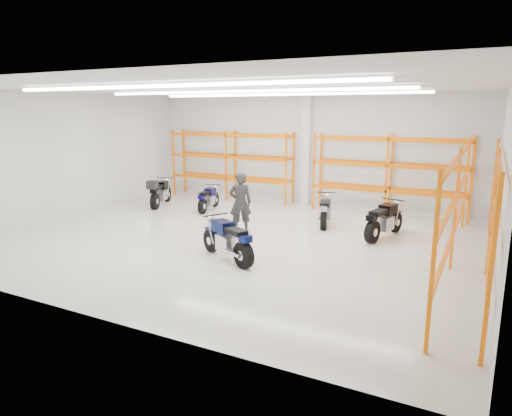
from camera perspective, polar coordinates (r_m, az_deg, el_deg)
The scene contains 12 objects.
ground at distance 14.05m, azimuth -2.44°, elevation -3.78°, with size 14.00×14.00×0.00m, color beige.
room_shell at distance 13.54m, azimuth -2.51°, elevation 9.73°, with size 14.02×12.02×4.51m.
motorcycle_main at distance 11.85m, azimuth -3.47°, elevation -4.16°, with size 2.10×1.21×1.12m.
motorcycle_back_a at distance 18.93m, azimuth -11.98°, elevation 1.88°, with size 1.10×2.24×1.18m.
motorcycle_back_b at distance 17.88m, azimuth -6.01°, elevation 1.09°, with size 0.68×1.92×0.95m.
motorcycle_back_c at distance 15.69m, azimuth 8.64°, elevation -0.37°, with size 0.83×2.09×1.04m.
motorcycle_back_d at distance 14.43m, azimuth 15.63°, elevation -1.62°, with size 0.93×2.27×1.13m.
standing_man at distance 14.45m, azimuth -1.98°, elevation 0.66°, with size 0.71×0.47×1.95m, color black.
structural_column at distance 18.85m, azimuth 6.36°, elevation 7.19°, with size 0.32×0.32×4.50m, color white.
pallet_racking_back_left at distance 20.06m, azimuth -3.18°, elevation 6.21°, with size 5.67×0.87×3.00m.
pallet_racking_back_right at distance 17.64m, azimuth 16.32°, elevation 4.93°, with size 5.67×0.87×3.00m.
pallet_racking_side at distance 11.90m, azimuth 25.72°, elevation 1.09°, with size 0.87×9.07×3.00m.
Camera 1 is at (6.72, -11.72, 3.84)m, focal length 32.00 mm.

